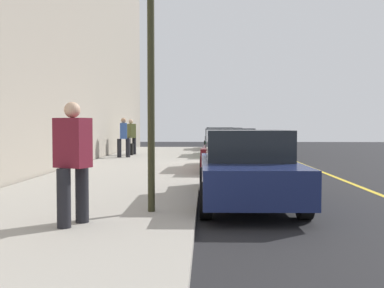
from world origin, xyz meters
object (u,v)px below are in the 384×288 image
at_px(parked_car_maroon, 230,150).
at_px(pedestrian_burgundy_coat, 73,160).
at_px(pedestrian_olive_coat, 131,136).
at_px(parked_car_navy, 247,167).
at_px(rolling_suitcase, 131,149).
at_px(traffic_light_pole, 151,29).
at_px(pedestrian_blue_coat, 124,136).
at_px(parked_car_charcoal, 219,139).
at_px(parked_car_green, 225,143).

relative_size(parked_car_maroon, pedestrian_burgundy_coat, 2.61).
bearing_deg(pedestrian_olive_coat, parked_car_maroon, 33.17).
relative_size(parked_car_navy, rolling_suitcase, 4.71).
bearing_deg(traffic_light_pole, pedestrian_blue_coat, -167.56).
bearing_deg(parked_car_charcoal, pedestrian_olive_coat, -39.30).
xyz_separation_m(parked_car_maroon, pedestrian_olive_coat, (-7.05, -4.61, 0.34)).
bearing_deg(parked_car_maroon, parked_car_green, 178.93).
xyz_separation_m(parked_car_maroon, parked_car_navy, (6.33, -0.01, -0.00)).
xyz_separation_m(parked_car_navy, pedestrian_olive_coat, (-13.38, -4.60, 0.35)).
xyz_separation_m(parked_car_charcoal, parked_car_maroon, (12.72, -0.04, 0.00)).
bearing_deg(parked_car_charcoal, rolling_suitcase, -36.83).
distance_m(parked_car_charcoal, rolling_suitcase, 7.64).
bearing_deg(parked_car_maroon, traffic_light_pole, -12.50).
distance_m(parked_car_green, rolling_suitcase, 4.68).
distance_m(parked_car_green, pedestrian_olive_coat, 4.75).
relative_size(pedestrian_burgundy_coat, pedestrian_blue_coat, 0.99).
height_order(parked_car_maroon, traffic_light_pole, traffic_light_pole).
height_order(parked_car_charcoal, pedestrian_blue_coat, pedestrian_blue_coat).
bearing_deg(parked_car_charcoal, pedestrian_burgundy_coat, -7.36).
bearing_deg(parked_car_green, parked_car_navy, -0.59).
xyz_separation_m(parked_car_green, rolling_suitcase, (0.20, -4.67, -0.32)).
distance_m(parked_car_navy, rolling_suitcase, 13.72).
bearing_deg(parked_car_maroon, parked_car_charcoal, 179.84).
relative_size(traffic_light_pole, rolling_suitcase, 4.83).
bearing_deg(parked_car_green, parked_car_charcoal, -179.11).
bearing_deg(pedestrian_olive_coat, rolling_suitcase, 8.68).
xyz_separation_m(parked_car_charcoal, parked_car_green, (5.91, 0.09, 0.00)).
xyz_separation_m(parked_car_green, parked_car_maroon, (6.81, -0.13, -0.00)).
height_order(parked_car_charcoal, traffic_light_pole, traffic_light_pole).
distance_m(parked_car_navy, pedestrian_blue_coat, 12.29).
height_order(parked_car_maroon, pedestrian_burgundy_coat, pedestrian_burgundy_coat).
height_order(pedestrian_burgundy_coat, rolling_suitcase, pedestrian_burgundy_coat).
relative_size(parked_car_charcoal, pedestrian_blue_coat, 2.53).
bearing_deg(pedestrian_olive_coat, parked_car_charcoal, 140.70).
height_order(parked_car_green, traffic_light_pole, traffic_light_pole).
distance_m(pedestrian_olive_coat, pedestrian_blue_coat, 2.00).
height_order(parked_car_maroon, rolling_suitcase, parked_car_maroon).
xyz_separation_m(parked_car_charcoal, pedestrian_burgundy_coat, (21.68, -2.80, 0.35)).
bearing_deg(traffic_light_pole, parked_car_navy, 132.01).
bearing_deg(parked_car_navy, traffic_light_pole, -47.99).
distance_m(pedestrian_burgundy_coat, pedestrian_blue_coat, 14.13).
relative_size(parked_car_green, rolling_suitcase, 5.15).
height_order(parked_car_green, rolling_suitcase, parked_car_green).
bearing_deg(rolling_suitcase, parked_car_charcoal, 143.17).
height_order(pedestrian_blue_coat, rolling_suitcase, pedestrian_blue_coat).
relative_size(parked_car_charcoal, parked_car_maroon, 0.98).
bearing_deg(parked_car_maroon, parked_car_navy, -0.07).
relative_size(parked_car_charcoal, parked_car_green, 0.95).
distance_m(parked_car_green, traffic_light_pole, 15.04).
relative_size(pedestrian_blue_coat, rolling_suitcase, 1.93).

